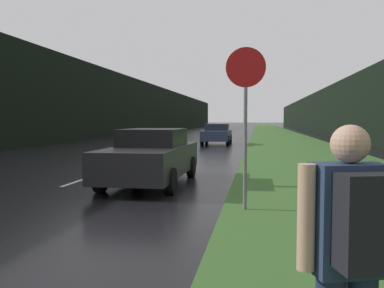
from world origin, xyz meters
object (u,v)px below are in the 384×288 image
at_px(stop_sign, 245,109).
at_px(hitchhiker_with_backpack, 351,256).
at_px(car_passing_near, 152,156).
at_px(car_passing_far, 217,134).

distance_m(stop_sign, hitchhiker_with_backpack, 5.54).
xyz_separation_m(stop_sign, car_passing_near, (-2.58, 2.88, -1.18)).
distance_m(hitchhiker_with_backpack, car_passing_far, 26.29).
height_order(car_passing_near, car_passing_far, car_passing_near).
xyz_separation_m(car_passing_near, car_passing_far, (0.00, 17.80, -0.00)).
relative_size(hitchhiker_with_backpack, car_passing_near, 0.36).
distance_m(stop_sign, car_passing_far, 20.86).
height_order(stop_sign, hitchhiker_with_backpack, stop_sign).
bearing_deg(stop_sign, hitchhiker_with_backpack, -82.26).
relative_size(stop_sign, hitchhiker_with_backpack, 1.82).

